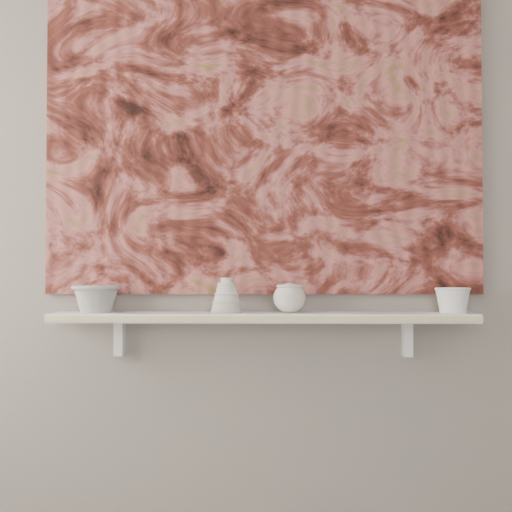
{
  "coord_description": "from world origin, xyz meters",
  "views": [
    {
      "loc": [
        0.04,
        -0.86,
        1.05
      ],
      "look_at": [
        -0.02,
        1.49,
        1.12
      ],
      "focal_mm": 50.0,
      "sensor_mm": 36.0,
      "label": 1
    }
  ],
  "objects_px": {
    "cup_cream": "(289,298)",
    "bowl_white": "(453,300)",
    "painting": "(263,135)",
    "bowl_grey": "(96,298)",
    "shelf": "(262,317)",
    "bell_vessel": "(227,295)"
  },
  "relations": [
    {
      "from": "painting",
      "to": "cup_cream",
      "type": "distance_m",
      "value": 0.57
    },
    {
      "from": "bowl_grey",
      "to": "bowl_white",
      "type": "xyz_separation_m",
      "value": [
        1.19,
        0.0,
        -0.0
      ]
    },
    {
      "from": "painting",
      "to": "bell_vessel",
      "type": "bearing_deg",
      "value": -146.07
    },
    {
      "from": "shelf",
      "to": "bell_vessel",
      "type": "xyz_separation_m",
      "value": [
        -0.12,
        0.0,
        0.07
      ]
    },
    {
      "from": "shelf",
      "to": "painting",
      "type": "relative_size",
      "value": 0.93
    },
    {
      "from": "bell_vessel",
      "to": "bowl_white",
      "type": "bearing_deg",
      "value": 0.0
    },
    {
      "from": "painting",
      "to": "shelf",
      "type": "bearing_deg",
      "value": -90.0
    },
    {
      "from": "shelf",
      "to": "bowl_grey",
      "type": "distance_m",
      "value": 0.56
    },
    {
      "from": "painting",
      "to": "bowl_grey",
      "type": "bearing_deg",
      "value": -171.77
    },
    {
      "from": "bowl_grey",
      "to": "shelf",
      "type": "bearing_deg",
      "value": 0.0
    },
    {
      "from": "cup_cream",
      "to": "bell_vessel",
      "type": "xyz_separation_m",
      "value": [
        -0.21,
        0.0,
        0.01
      ]
    },
    {
      "from": "shelf",
      "to": "bell_vessel",
      "type": "distance_m",
      "value": 0.14
    },
    {
      "from": "shelf",
      "to": "cup_cream",
      "type": "height_order",
      "value": "cup_cream"
    },
    {
      "from": "bowl_grey",
      "to": "bowl_white",
      "type": "bearing_deg",
      "value": 0.0
    },
    {
      "from": "painting",
      "to": "bowl_grey",
      "type": "height_order",
      "value": "painting"
    },
    {
      "from": "painting",
      "to": "cup_cream",
      "type": "relative_size",
      "value": 14.05
    },
    {
      "from": "painting",
      "to": "bowl_grey",
      "type": "xyz_separation_m",
      "value": [
        -0.56,
        -0.08,
        -0.56
      ]
    },
    {
      "from": "bowl_grey",
      "to": "bell_vessel",
      "type": "xyz_separation_m",
      "value": [
        0.44,
        0.0,
        0.01
      ]
    },
    {
      "from": "shelf",
      "to": "cup_cream",
      "type": "relative_size",
      "value": 13.11
    },
    {
      "from": "bowl_grey",
      "to": "bowl_white",
      "type": "distance_m",
      "value": 1.19
    },
    {
      "from": "cup_cream",
      "to": "bowl_white",
      "type": "xyz_separation_m",
      "value": [
        0.54,
        0.0,
        -0.01
      ]
    },
    {
      "from": "bowl_white",
      "to": "shelf",
      "type": "bearing_deg",
      "value": 180.0
    }
  ]
}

